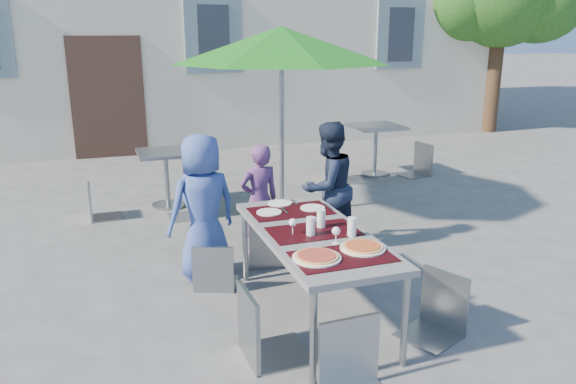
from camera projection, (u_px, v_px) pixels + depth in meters
name	position (u px, v px, depth m)	size (l,w,h in m)	color
ground	(420.00, 333.00, 4.40)	(90.00, 90.00, 0.00)	#48484B
dining_table	(314.00, 238.00, 4.45)	(0.80, 1.85, 0.76)	#4B4B50
pizza_near_left	(317.00, 257.00, 3.90)	(0.35, 0.35, 0.03)	white
pizza_near_right	(363.00, 247.00, 4.07)	(0.33, 0.33, 0.03)	white
glassware	(325.00, 225.00, 4.36)	(0.49, 0.43, 0.15)	silver
place_settings	(288.00, 208.00, 5.01)	(0.66, 0.45, 0.01)	white
child_0	(203.00, 207.00, 5.24)	(0.68, 0.44, 1.39)	#364D96
child_1	(259.00, 200.00, 5.81)	(0.43, 0.28, 1.18)	#5A3267
child_2	(328.00, 187.00, 5.91)	(0.68, 0.39, 1.39)	#192238
chair_0	(214.00, 239.00, 5.03)	(0.48, 0.48, 0.84)	gray
chair_1	(268.00, 213.00, 5.54)	(0.46, 0.46, 0.93)	gray
chair_2	(334.00, 219.00, 5.41)	(0.46, 0.46, 0.92)	#90969B
chair_3	(262.00, 282.00, 3.90)	(0.47, 0.46, 1.02)	gray
chair_4	(440.00, 269.00, 4.26)	(0.54, 0.54, 0.92)	gray
chair_5	(358.00, 317.00, 3.47)	(0.45, 0.45, 0.97)	#93999E
patio_umbrella	(282.00, 46.00, 6.65)	(2.63, 2.63, 2.33)	#9EA1A5
cafe_table_0	(166.00, 169.00, 7.42)	(0.71, 0.71, 0.76)	#9EA1A5
bg_chair_l_0	(96.00, 181.00, 6.95)	(0.38, 0.38, 0.84)	gray
bg_chair_r_0	(190.00, 177.00, 7.03)	(0.42, 0.42, 0.89)	#8E9498
cafe_table_1	(376.00, 139.00, 9.03)	(0.77, 0.77, 0.83)	#9EA1A5
bg_chair_l_1	(343.00, 142.00, 8.67)	(0.56, 0.55, 1.05)	gray
bg_chair_r_1	(420.00, 140.00, 9.08)	(0.50, 0.49, 0.98)	gray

